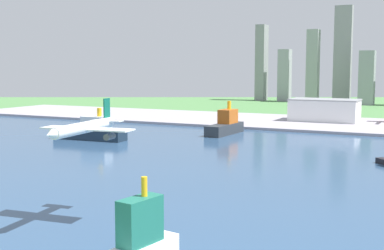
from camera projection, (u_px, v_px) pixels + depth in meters
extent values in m
plane|color=#4D8046|center=(256.00, 153.00, 346.04)|extent=(2400.00, 2400.00, 0.00)
cube|color=#2D4C70|center=(221.00, 168.00, 292.52)|extent=(840.00, 360.00, 0.15)
cube|color=#9A949C|center=(318.00, 123.00, 515.35)|extent=(840.00, 140.00, 2.50)
cylinder|color=white|center=(84.00, 128.00, 185.17)|extent=(8.59, 37.72, 4.19)
cone|color=white|center=(51.00, 134.00, 166.02)|extent=(4.49, 5.04, 3.98)
cube|color=white|center=(87.00, 129.00, 186.99)|extent=(35.83, 12.34, 0.50)
cube|color=#0C5947|center=(107.00, 111.00, 200.47)|extent=(1.03, 4.53, 10.05)
cube|color=white|center=(107.00, 121.00, 200.89)|extent=(13.03, 5.59, 0.36)
cylinder|color=#4C4F54|center=(110.00, 137.00, 182.95)|extent=(2.91, 5.48, 2.30)
cylinder|color=#4C4F54|center=(62.00, 134.00, 189.44)|extent=(2.91, 5.48, 2.30)
cube|color=#192838|center=(90.00, 134.00, 406.89)|extent=(60.79, 18.64, 8.29)
cube|color=silver|center=(96.00, 123.00, 403.47)|extent=(22.35, 13.77, 10.54)
cylinder|color=yellow|center=(99.00, 112.00, 401.38)|extent=(3.54, 3.54, 6.63)
cube|color=#2D3338|center=(225.00, 129.00, 440.05)|extent=(16.21, 51.22, 8.95)
cube|color=#BF5919|center=(228.00, 116.00, 444.34)|extent=(12.29, 18.79, 11.96)
cylinder|color=yellow|center=(229.00, 105.00, 445.47)|extent=(3.23, 3.23, 7.16)
cube|color=#1E6B59|center=(140.00, 221.00, 144.88)|extent=(8.31, 14.63, 13.34)
cylinder|color=yellow|center=(144.00, 186.00, 145.37)|extent=(1.73, 1.73, 5.65)
cube|color=white|center=(324.00, 111.00, 526.38)|extent=(67.01, 38.70, 21.35)
cube|color=gray|center=(325.00, 100.00, 525.13)|extent=(68.35, 39.47, 1.20)
cube|color=gray|center=(262.00, 63.00, 892.73)|extent=(16.11, 24.67, 130.52)
cube|color=#93939A|center=(285.00, 75.00, 874.92)|extent=(19.22, 20.98, 87.92)
cube|color=gray|center=(313.00, 66.00, 841.80)|extent=(18.76, 18.70, 118.92)
cube|color=gray|center=(343.00, 55.00, 825.91)|extent=(27.21, 14.71, 155.47)
cube|color=gray|center=(367.00, 78.00, 788.24)|extent=(22.56, 24.15, 82.87)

